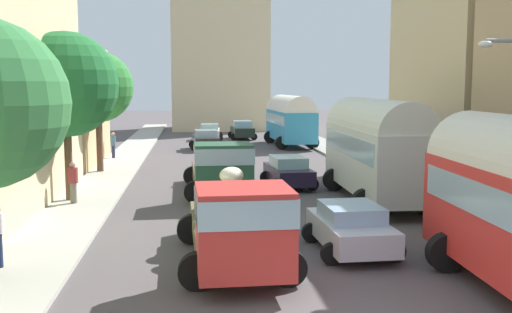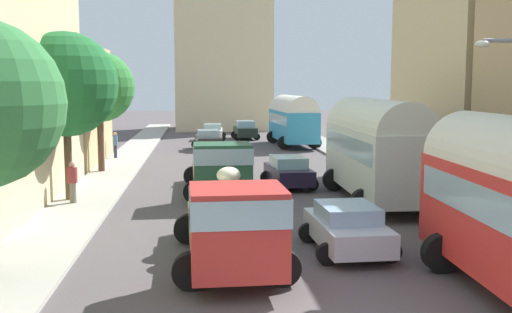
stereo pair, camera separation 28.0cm
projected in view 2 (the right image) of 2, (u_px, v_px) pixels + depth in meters
name	position (u px, v px, depth m)	size (l,w,h in m)	color
ground_plane	(242.00, 163.00, 36.83)	(154.00, 154.00, 0.00)	#514A4B
sidewalk_left	(122.00, 163.00, 36.14)	(2.50, 70.00, 0.14)	#A6A498
sidewalk_right	(358.00, 161.00, 37.50)	(2.50, 70.00, 0.14)	gray
building_left_2	(52.00, 106.00, 35.64)	(5.60, 9.40, 7.05)	tan
building_right_2	(466.00, 51.00, 29.97)	(4.41, 9.86, 12.91)	tan
distant_church	(223.00, 59.00, 63.70)	(10.00, 7.85, 20.37)	beige
parked_bus_1	(375.00, 145.00, 24.40)	(3.33, 8.56, 4.21)	silver
parked_bus_2	(293.00, 118.00, 46.87)	(3.55, 8.32, 3.96)	teal
cargo_truck_0	(231.00, 222.00, 15.31)	(3.18, 7.03, 2.45)	red
cargo_truck_1	(221.00, 168.00, 25.63)	(3.28, 7.36, 2.44)	#254F37
car_0	(208.00, 140.00, 44.29)	(2.52, 3.84, 1.48)	#292929
car_1	(213.00, 132.00, 52.24)	(2.42, 4.42, 1.40)	silver
car_2	(347.00, 228.00, 17.15)	(2.43, 3.81, 1.39)	silver
car_3	(288.00, 172.00, 28.12)	(2.43, 3.97, 1.44)	#22192E
car_4	(245.00, 130.00, 53.06)	(2.44, 3.89, 1.62)	#202921
pedestrian_0	(115.00, 144.00, 38.24)	(0.41, 0.41, 1.78)	#292B44
pedestrian_3	(73.00, 181.00, 23.63)	(0.43, 0.43, 1.79)	#706B5A
roadside_tree_1	(65.00, 85.00, 23.90)	(4.20, 4.20, 6.90)	brown
roadside_tree_2	(99.00, 87.00, 31.97)	(3.76, 3.76, 6.55)	brown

